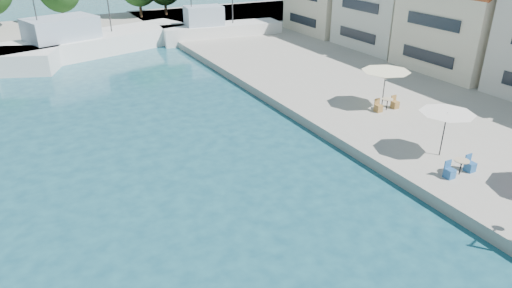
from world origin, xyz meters
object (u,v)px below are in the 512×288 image
trawler_03 (89,43)px  umbrella_cream (386,75)px  umbrella_white (446,118)px  trawler_04 (219,31)px

trawler_03 → umbrella_cream: size_ratio=6.71×
trawler_03 → umbrella_white: (11.85, -33.29, 1.63)m
trawler_04 → umbrella_cream: size_ratio=4.29×
umbrella_white → umbrella_cream: bearing=72.0°
trawler_03 → umbrella_cream: trawler_03 is taller
trawler_03 → trawler_04: same height
trawler_04 → umbrella_white: trawler_04 is taller
trawler_03 → umbrella_white: size_ratio=7.63×
umbrella_white → umbrella_cream: size_ratio=0.88×
trawler_04 → umbrella_white: size_ratio=4.88×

